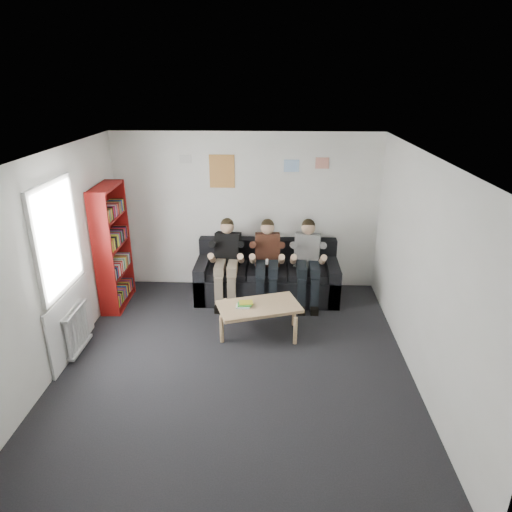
{
  "coord_description": "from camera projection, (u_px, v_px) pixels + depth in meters",
  "views": [
    {
      "loc": [
        0.48,
        -5.04,
        3.52
      ],
      "look_at": [
        0.22,
        1.3,
        1.02
      ],
      "focal_mm": 32.0,
      "sensor_mm": 36.0,
      "label": 1
    }
  ],
  "objects": [
    {
      "name": "person_left",
      "position": [
        227.0,
        262.0,
        7.46
      ],
      "size": [
        0.41,
        0.88,
        1.38
      ],
      "rotation": [
        0.0,
        0.0,
        -0.13
      ],
      "color": "black",
      "rests_on": "sofa"
    },
    {
      "name": "sofa",
      "position": [
        267.0,
        277.0,
        7.76
      ],
      "size": [
        2.37,
        0.97,
        0.91
      ],
      "color": "black",
      "rests_on": "ground"
    },
    {
      "name": "poster_blue",
      "position": [
        292.0,
        166.0,
        7.48
      ],
      "size": [
        0.25,
        0.01,
        0.2
      ],
      "primitive_type": "cube",
      "color": "#4497E9",
      "rests_on": "room_shell"
    },
    {
      "name": "radiator",
      "position": [
        77.0,
        329.0,
        6.13
      ],
      "size": [
        0.1,
        0.64,
        0.6
      ],
      "color": "silver",
      "rests_on": "ground"
    },
    {
      "name": "poster_large",
      "position": [
        222.0,
        171.0,
        7.57
      ],
      "size": [
        0.42,
        0.01,
        0.55
      ],
      "primitive_type": "cube",
      "color": "gold",
      "rests_on": "room_shell"
    },
    {
      "name": "coffee_table",
      "position": [
        259.0,
        309.0,
        6.56
      ],
      "size": [
        1.15,
        0.63,
        0.46
      ],
      "rotation": [
        0.0,
        0.0,
        0.32
      ],
      "color": "tan",
      "rests_on": "ground"
    },
    {
      "name": "game_cases",
      "position": [
        244.0,
        304.0,
        6.52
      ],
      "size": [
        0.23,
        0.2,
        0.05
      ],
      "rotation": [
        0.0,
        0.0,
        -0.02
      ],
      "color": "white",
      "rests_on": "coffee_table"
    },
    {
      "name": "poster_sign",
      "position": [
        185.0,
        159.0,
        7.52
      ],
      "size": [
        0.2,
        0.01,
        0.14
      ],
      "primitive_type": "cube",
      "color": "silver",
      "rests_on": "room_shell"
    },
    {
      "name": "bookshelf",
      "position": [
        113.0,
        247.0,
        7.23
      ],
      "size": [
        0.3,
        0.89,
        1.99
      ],
      "rotation": [
        0.0,
        0.0,
        0.04
      ],
      "color": "maroon",
      "rests_on": "ground"
    },
    {
      "name": "window",
      "position": [
        64.0,
        283.0,
        5.89
      ],
      "size": [
        0.05,
        1.3,
        2.36
      ],
      "color": "white",
      "rests_on": "room_shell"
    },
    {
      "name": "person_right",
      "position": [
        308.0,
        263.0,
        7.41
      ],
      "size": [
        0.41,
        0.88,
        1.38
      ],
      "rotation": [
        0.0,
        0.0,
        -0.17
      ],
      "color": "silver",
      "rests_on": "sofa"
    },
    {
      "name": "person_middle",
      "position": [
        267.0,
        262.0,
        7.44
      ],
      "size": [
        0.41,
        0.87,
        1.37
      ],
      "rotation": [
        0.0,
        0.0,
        0.05
      ],
      "color": "#552A1C",
      "rests_on": "sofa"
    },
    {
      "name": "room_shell",
      "position": [
        234.0,
        270.0,
        5.5
      ],
      "size": [
        5.0,
        5.0,
        5.0
      ],
      "color": "black",
      "rests_on": "ground"
    },
    {
      "name": "poster_pink",
      "position": [
        322.0,
        163.0,
        7.45
      ],
      "size": [
        0.22,
        0.01,
        0.18
      ],
      "primitive_type": "cube",
      "color": "#C83EA2",
      "rests_on": "room_shell"
    }
  ]
}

